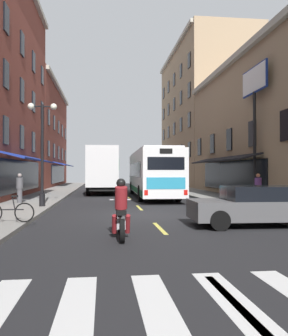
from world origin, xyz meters
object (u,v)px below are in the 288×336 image
at_px(motorcycle_rider, 121,212).
at_px(pedestrian_near, 20,187).
at_px(street_lamp_twin, 42,149).
at_px(transit_bus, 152,173).
at_px(sedan_mid, 101,181).
at_px(billboard_sign, 254,96).
at_px(sedan_near, 258,205).
at_px(box_truck, 103,170).
at_px(bicycle_near, 9,212).
at_px(pedestrian_rear, 258,188).

xyz_separation_m(motorcycle_rider, pedestrian_near, (-5.03, 10.08, 0.28)).
bearing_deg(street_lamp_twin, transit_bus, 48.42).
bearing_deg(sedan_mid, pedestrian_near, -101.44).
bearing_deg(sedan_mid, motorcycle_rider, -88.67).
relative_size(billboard_sign, pedestrian_near, 4.91).
height_order(transit_bus, sedan_near, transit_bus).
xyz_separation_m(transit_bus, street_lamp_twin, (-6.52, -7.35, 1.22)).
xyz_separation_m(billboard_sign, sedan_mid, (-9.12, 21.33, -5.57)).
bearing_deg(box_truck, billboard_sign, -46.59).
bearing_deg(transit_bus, sedan_mid, 103.29).
height_order(sedan_mid, street_lamp_twin, street_lamp_twin).
distance_m(sedan_mid, street_lamp_twin, 23.59).
height_order(billboard_sign, bicycle_near, billboard_sign).
distance_m(box_truck, sedan_mid, 12.01).
bearing_deg(sedan_mid, pedestrian_rear, -69.78).
relative_size(transit_bus, pedestrian_near, 7.72).
relative_size(box_truck, street_lamp_twin, 1.56).
xyz_separation_m(pedestrian_near, pedestrian_rear, (12.81, -1.86, -0.03)).
distance_m(billboard_sign, transit_bus, 8.83).
height_order(sedan_near, bicycle_near, sedan_near).
bearing_deg(sedan_mid, transit_bus, -76.71).
relative_size(transit_bus, pedestrian_rear, 7.74).
bearing_deg(pedestrian_near, motorcycle_rider, 99.86).
height_order(box_truck, motorcycle_rider, box_truck).
distance_m(box_truck, pedestrian_rear, 13.93).
xyz_separation_m(billboard_sign, sedan_near, (-3.64, -8.36, -5.59)).
bearing_deg(pedestrian_near, bicycle_near, 83.60).
relative_size(bicycle_near, pedestrian_near, 1.06).
bearing_deg(box_truck, motorcycle_rider, -88.56).
bearing_deg(bicycle_near, motorcycle_rider, -33.88).
relative_size(pedestrian_near, street_lamp_twin, 0.32).
bearing_deg(transit_bus, pedestrian_rear, -56.42).
height_order(transit_bus, pedestrian_rear, transit_bus).
bearing_deg(motorcycle_rider, pedestrian_rear, 46.56).
height_order(sedan_mid, motorcycle_rider, motorcycle_rider).
relative_size(transit_bus, box_truck, 1.57).
bearing_deg(sedan_mid, street_lamp_twin, -96.73).
height_order(billboard_sign, sedan_near, billboard_sign).
height_order(sedan_near, motorcycle_rider, motorcycle_rider).
distance_m(transit_bus, box_truck, 5.36).
xyz_separation_m(pedestrian_rear, street_lamp_twin, (-11.27, -0.21, 2.01)).
height_order(pedestrian_rear, street_lamp_twin, street_lamp_twin).
relative_size(motorcycle_rider, pedestrian_rear, 1.29).
distance_m(sedan_near, sedan_mid, 30.19).
distance_m(transit_bus, bicycle_near, 14.60).
height_order(sedan_mid, pedestrian_rear, pedestrian_rear).
bearing_deg(pedestrian_rear, sedan_mid, -51.99).
height_order(transit_bus, street_lamp_twin, street_lamp_twin).
distance_m(box_truck, street_lamp_twin, 11.81).
relative_size(billboard_sign, pedestrian_rear, 4.92).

